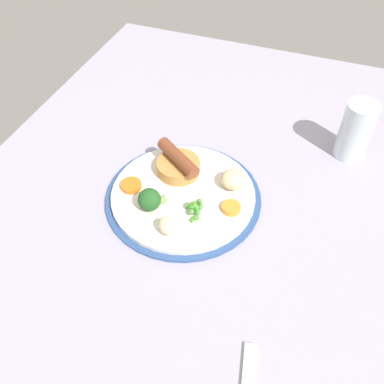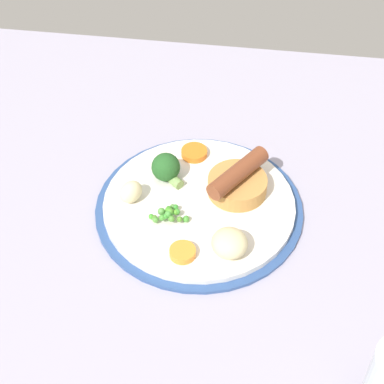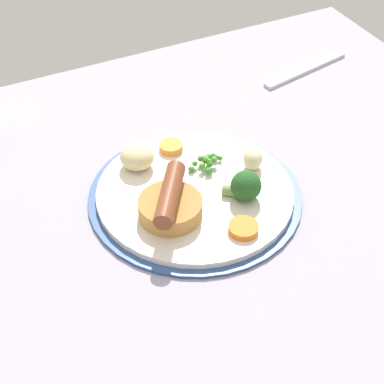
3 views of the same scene
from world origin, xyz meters
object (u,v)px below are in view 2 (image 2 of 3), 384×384
object	(u,v)px
dinner_plate	(199,207)
pea_pile	(169,214)
sausage_pudding	(235,181)
potato_chunk_0	(233,244)
broccoli_floret_near	(166,168)
carrot_slice_0	(183,252)
carrot_slice_1	(194,153)
potato_chunk_1	(131,192)

from	to	relation	value
dinner_plate	pea_pile	xyz separation A→B (cm)	(-3.57, -3.57, 1.86)
sausage_pudding	potato_chunk_0	world-z (taller)	sausage_pudding
dinner_plate	pea_pile	world-z (taller)	pea_pile
sausage_pudding	broccoli_floret_near	size ratio (longest dim) A/B	2.07
sausage_pudding	carrot_slice_0	bearing A→B (deg)	-169.96
potato_chunk_0	carrot_slice_0	bearing A→B (deg)	-167.69
pea_pile	carrot_slice_0	world-z (taller)	pea_pile
carrot_slice_1	pea_pile	bearing A→B (deg)	-96.85
broccoli_floret_near	potato_chunk_0	world-z (taller)	broccoli_floret_near
dinner_plate	potato_chunk_0	xyz separation A→B (cm)	(5.38, -8.01, 2.50)
potato_chunk_0	potato_chunk_1	size ratio (longest dim) A/B	1.36
dinner_plate	broccoli_floret_near	distance (cm)	7.23
broccoli_floret_near	potato_chunk_0	distance (cm)	16.13
pea_pile	broccoli_floret_near	distance (cm)	7.94
dinner_plate	pea_pile	size ratio (longest dim) A/B	5.23
potato_chunk_0	carrot_slice_1	size ratio (longest dim) A/B	1.23
broccoli_floret_near	carrot_slice_1	world-z (taller)	broccoli_floret_near
broccoli_floret_near	carrot_slice_0	bearing A→B (deg)	148.39
broccoli_floret_near	carrot_slice_1	size ratio (longest dim) A/B	1.26
potato_chunk_0	carrot_slice_0	xyz separation A→B (cm)	(-6.24, -1.36, -1.17)
broccoli_floret_near	potato_chunk_1	size ratio (longest dim) A/B	1.39
dinner_plate	carrot_slice_1	world-z (taller)	carrot_slice_1
dinner_plate	potato_chunk_0	bearing A→B (deg)	-56.11
potato_chunk_0	potato_chunk_1	distance (cm)	16.37
potato_chunk_0	dinner_plate	bearing A→B (deg)	123.89
dinner_plate	carrot_slice_1	size ratio (longest dim) A/B	7.48
broccoli_floret_near	pea_pile	bearing A→B (deg)	142.54
potato_chunk_1	carrot_slice_1	xyz separation A→B (cm)	(7.28, 10.25, -1.06)
dinner_plate	carrot_slice_0	world-z (taller)	carrot_slice_0
pea_pile	potato_chunk_1	world-z (taller)	potato_chunk_1
potato_chunk_0	carrot_slice_0	world-z (taller)	potato_chunk_0
potato_chunk_1	carrot_slice_1	world-z (taller)	potato_chunk_1
sausage_pudding	potato_chunk_1	distance (cm)	14.37
carrot_slice_1	sausage_pudding	bearing A→B (deg)	-44.98
broccoli_floret_near	potato_chunk_1	xyz separation A→B (cm)	(-4.07, -4.90, -0.45)
potato_chunk_0	carrot_slice_0	distance (cm)	6.50
broccoli_floret_near	potato_chunk_0	size ratio (longest dim) A/B	1.02
dinner_plate	potato_chunk_1	xyz separation A→B (cm)	(-9.29, -0.76, 2.36)
dinner_plate	sausage_pudding	xyz separation A→B (cm)	(4.61, 2.87, 2.72)
broccoli_floret_near	carrot_slice_0	xyz separation A→B (cm)	(4.36, -13.51, -1.47)
pea_pile	carrot_slice_0	size ratio (longest dim) A/B	1.62
dinner_plate	potato_chunk_1	world-z (taller)	potato_chunk_1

